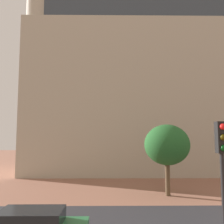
{
  "coord_description": "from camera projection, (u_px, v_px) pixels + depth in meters",
  "views": [
    {
      "loc": [
        -0.5,
        -1.8,
        4.47
      ],
      "look_at": [
        -0.36,
        9.99,
        5.61
      ],
      "focal_mm": 38.27,
      "sensor_mm": 36.0,
      "label": 1
    }
  ],
  "objects": [
    {
      "name": "traffic_light_pole",
      "position": [
        223.0,
        174.0,
        6.69
      ],
      "size": [
        0.28,
        0.34,
        4.85
      ],
      "color": "black",
      "rests_on": "ground_plane"
    },
    {
      "name": "landmark_building",
      "position": [
        136.0,
        81.0,
        30.72
      ],
      "size": [
        27.13,
        10.42,
        37.19
      ],
      "color": "#B2A893",
      "rests_on": "ground_plane"
    },
    {
      "name": "tree_curb_far",
      "position": [
        167.0,
        145.0,
        17.98
      ],
      "size": [
        3.39,
        3.39,
        5.27
      ],
      "color": "brown",
      "rests_on": "ground_plane"
    }
  ]
}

